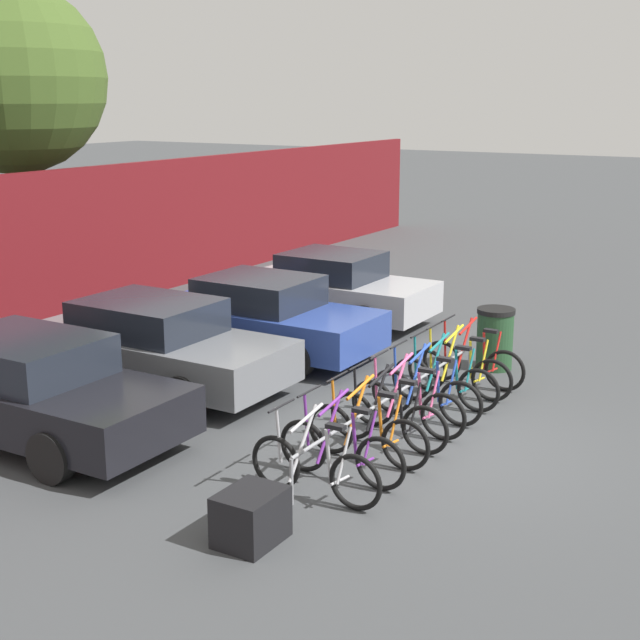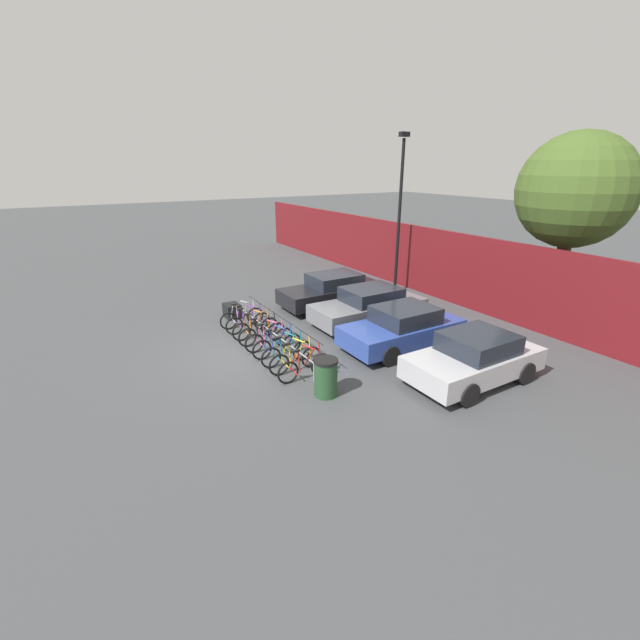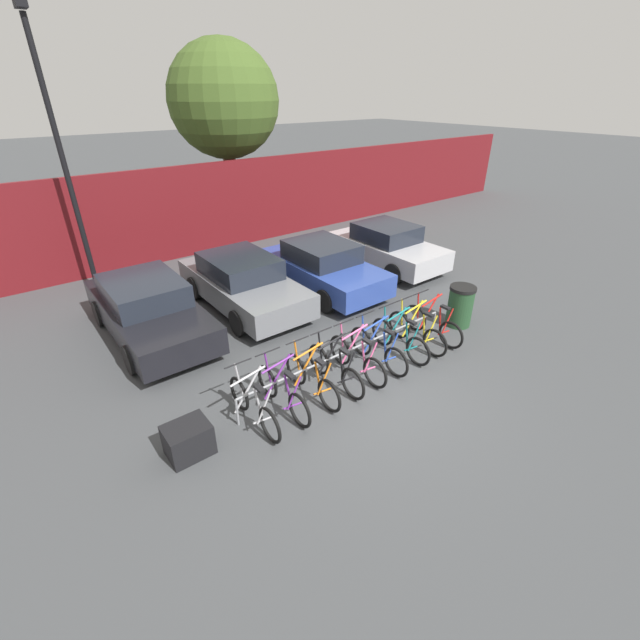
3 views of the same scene
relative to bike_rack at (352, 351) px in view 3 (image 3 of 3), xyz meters
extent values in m
plane|color=#424447|center=(-0.12, -0.68, -0.50)|extent=(120.00, 120.00, 0.00)
cube|color=maroon|center=(-0.12, 8.82, 1.01)|extent=(36.00, 0.16, 3.02)
cylinder|color=gray|center=(0.00, 0.00, 0.05)|extent=(5.28, 0.04, 0.04)
cylinder|color=gray|center=(-2.64, 0.00, -0.23)|extent=(0.04, 0.04, 0.55)
cylinder|color=gray|center=(2.64, 0.00, -0.23)|extent=(0.04, 0.04, 0.55)
torus|color=black|center=(-2.39, -0.68, -0.17)|extent=(0.06, 0.66, 0.66)
torus|color=black|center=(-2.39, 0.37, -0.17)|extent=(0.06, 0.66, 0.66)
cylinder|color=#B7B7BC|center=(-2.39, 0.01, 0.15)|extent=(0.60, 0.04, 0.76)
cylinder|color=#B7B7BC|center=(-2.39, -0.05, 0.46)|extent=(0.68, 0.04, 0.16)
cylinder|color=#B7B7BC|center=(-2.39, -0.33, 0.09)|extent=(0.14, 0.04, 0.63)
cylinder|color=#B7B7BC|center=(-2.39, -0.53, 0.11)|extent=(0.32, 0.03, 0.58)
cylinder|color=#B7B7BC|center=(-2.39, -0.48, -0.20)|extent=(0.40, 0.03, 0.08)
cylinder|color=#B7B7BC|center=(-2.39, 0.33, 0.17)|extent=(0.12, 0.04, 0.69)
cylinder|color=black|center=(-2.39, 0.29, 0.54)|extent=(0.52, 0.03, 0.03)
cube|color=black|center=(-2.39, -0.42, 0.43)|extent=(0.10, 0.22, 0.05)
torus|color=black|center=(-1.79, -0.68, -0.17)|extent=(0.06, 0.66, 0.66)
torus|color=black|center=(-1.79, 0.37, -0.17)|extent=(0.06, 0.66, 0.66)
cylinder|color=#752D99|center=(-1.79, 0.01, 0.15)|extent=(0.60, 0.04, 0.76)
cylinder|color=#752D99|center=(-1.79, -0.05, 0.46)|extent=(0.68, 0.04, 0.16)
cylinder|color=#752D99|center=(-1.79, -0.33, 0.09)|extent=(0.14, 0.04, 0.63)
cylinder|color=#752D99|center=(-1.79, -0.53, 0.11)|extent=(0.32, 0.03, 0.58)
cylinder|color=#752D99|center=(-1.79, -0.48, -0.20)|extent=(0.40, 0.03, 0.08)
cylinder|color=#752D99|center=(-1.79, 0.33, 0.17)|extent=(0.12, 0.04, 0.69)
cylinder|color=black|center=(-1.79, 0.29, 0.54)|extent=(0.52, 0.03, 0.03)
cube|color=black|center=(-1.79, -0.42, 0.43)|extent=(0.10, 0.22, 0.05)
torus|color=black|center=(-1.13, -0.68, -0.17)|extent=(0.06, 0.66, 0.66)
torus|color=black|center=(-1.13, 0.37, -0.17)|extent=(0.06, 0.66, 0.66)
cylinder|color=orange|center=(-1.13, 0.01, 0.15)|extent=(0.60, 0.04, 0.76)
cylinder|color=orange|center=(-1.13, -0.05, 0.46)|extent=(0.68, 0.04, 0.16)
cylinder|color=orange|center=(-1.13, -0.33, 0.09)|extent=(0.14, 0.04, 0.63)
cylinder|color=orange|center=(-1.13, -0.53, 0.11)|extent=(0.32, 0.03, 0.58)
cylinder|color=orange|center=(-1.13, -0.48, -0.20)|extent=(0.40, 0.03, 0.08)
cylinder|color=orange|center=(-1.13, 0.33, 0.17)|extent=(0.12, 0.04, 0.69)
cylinder|color=black|center=(-1.13, 0.29, 0.54)|extent=(0.52, 0.03, 0.03)
cube|color=black|center=(-1.13, -0.42, 0.43)|extent=(0.10, 0.22, 0.05)
torus|color=black|center=(-0.56, -0.68, -0.17)|extent=(0.06, 0.66, 0.66)
torus|color=black|center=(-0.56, 0.37, -0.17)|extent=(0.06, 0.66, 0.66)
cylinder|color=black|center=(-0.56, 0.01, 0.15)|extent=(0.60, 0.04, 0.76)
cylinder|color=black|center=(-0.56, -0.05, 0.46)|extent=(0.68, 0.04, 0.16)
cylinder|color=black|center=(-0.56, -0.33, 0.09)|extent=(0.14, 0.04, 0.63)
cylinder|color=black|center=(-0.56, -0.53, 0.11)|extent=(0.32, 0.03, 0.58)
cylinder|color=black|center=(-0.56, -0.48, -0.20)|extent=(0.40, 0.03, 0.08)
cylinder|color=black|center=(-0.56, 0.33, 0.17)|extent=(0.12, 0.04, 0.69)
cylinder|color=black|center=(-0.56, 0.29, 0.54)|extent=(0.52, 0.03, 0.03)
cube|color=black|center=(-0.56, -0.42, 0.43)|extent=(0.10, 0.22, 0.05)
torus|color=black|center=(0.02, -0.68, -0.17)|extent=(0.06, 0.66, 0.66)
torus|color=black|center=(0.02, 0.37, -0.17)|extent=(0.06, 0.66, 0.66)
cylinder|color=#E55993|center=(0.02, 0.01, 0.15)|extent=(0.60, 0.04, 0.76)
cylinder|color=#E55993|center=(0.02, -0.05, 0.46)|extent=(0.68, 0.04, 0.16)
cylinder|color=#E55993|center=(0.02, -0.33, 0.09)|extent=(0.14, 0.04, 0.63)
cylinder|color=#E55993|center=(0.02, -0.53, 0.11)|extent=(0.32, 0.03, 0.58)
cylinder|color=#E55993|center=(0.02, -0.48, -0.20)|extent=(0.40, 0.03, 0.08)
cylinder|color=#E55993|center=(0.02, 0.33, 0.17)|extent=(0.12, 0.04, 0.69)
cylinder|color=black|center=(0.02, 0.29, 0.54)|extent=(0.52, 0.03, 0.03)
cube|color=black|center=(0.02, -0.42, 0.43)|extent=(0.10, 0.22, 0.05)
torus|color=black|center=(0.61, -0.68, -0.17)|extent=(0.06, 0.66, 0.66)
torus|color=black|center=(0.61, 0.37, -0.17)|extent=(0.06, 0.66, 0.66)
cylinder|color=#284CB7|center=(0.61, 0.01, 0.15)|extent=(0.60, 0.04, 0.76)
cylinder|color=#284CB7|center=(0.61, -0.05, 0.46)|extent=(0.68, 0.04, 0.16)
cylinder|color=#284CB7|center=(0.61, -0.33, 0.09)|extent=(0.14, 0.04, 0.63)
cylinder|color=#284CB7|center=(0.61, -0.53, 0.11)|extent=(0.32, 0.03, 0.58)
cylinder|color=#284CB7|center=(0.61, -0.48, -0.20)|extent=(0.40, 0.03, 0.08)
cylinder|color=#284CB7|center=(0.61, 0.33, 0.17)|extent=(0.12, 0.04, 0.69)
cylinder|color=black|center=(0.61, 0.29, 0.54)|extent=(0.52, 0.03, 0.03)
cube|color=black|center=(0.61, -0.42, 0.43)|extent=(0.10, 0.22, 0.05)
torus|color=black|center=(1.28, -0.68, -0.17)|extent=(0.06, 0.66, 0.66)
torus|color=black|center=(1.28, 0.37, -0.17)|extent=(0.06, 0.66, 0.66)
cylinder|color=#197A7F|center=(1.28, 0.01, 0.15)|extent=(0.60, 0.04, 0.76)
cylinder|color=#197A7F|center=(1.28, -0.05, 0.46)|extent=(0.68, 0.04, 0.16)
cylinder|color=#197A7F|center=(1.28, -0.33, 0.09)|extent=(0.14, 0.04, 0.63)
cylinder|color=#197A7F|center=(1.28, -0.53, 0.11)|extent=(0.32, 0.03, 0.58)
cylinder|color=#197A7F|center=(1.28, -0.48, -0.20)|extent=(0.40, 0.03, 0.08)
cylinder|color=#197A7F|center=(1.28, 0.33, 0.17)|extent=(0.12, 0.04, 0.69)
cylinder|color=black|center=(1.28, 0.29, 0.54)|extent=(0.52, 0.03, 0.03)
cube|color=black|center=(1.28, -0.42, 0.43)|extent=(0.10, 0.22, 0.05)
torus|color=black|center=(1.83, -0.68, -0.17)|extent=(0.06, 0.66, 0.66)
torus|color=black|center=(1.83, 0.37, -0.17)|extent=(0.06, 0.66, 0.66)
cylinder|color=yellow|center=(1.83, 0.01, 0.15)|extent=(0.60, 0.04, 0.76)
cylinder|color=yellow|center=(1.83, -0.05, 0.46)|extent=(0.68, 0.04, 0.16)
cylinder|color=yellow|center=(1.83, -0.33, 0.09)|extent=(0.14, 0.04, 0.63)
cylinder|color=yellow|center=(1.83, -0.53, 0.11)|extent=(0.32, 0.03, 0.58)
cylinder|color=yellow|center=(1.83, -0.48, -0.20)|extent=(0.40, 0.03, 0.08)
cylinder|color=yellow|center=(1.83, 0.33, 0.17)|extent=(0.12, 0.04, 0.69)
cylinder|color=black|center=(1.83, 0.29, 0.54)|extent=(0.52, 0.03, 0.03)
cube|color=black|center=(1.83, -0.42, 0.43)|extent=(0.10, 0.22, 0.05)
torus|color=black|center=(2.39, -0.68, -0.17)|extent=(0.06, 0.66, 0.66)
torus|color=black|center=(2.39, 0.37, -0.17)|extent=(0.06, 0.66, 0.66)
cylinder|color=red|center=(2.39, 0.01, 0.15)|extent=(0.60, 0.04, 0.76)
cylinder|color=red|center=(2.39, -0.05, 0.46)|extent=(0.68, 0.04, 0.16)
cylinder|color=red|center=(2.39, -0.33, 0.09)|extent=(0.14, 0.04, 0.63)
cylinder|color=red|center=(2.39, -0.53, 0.11)|extent=(0.32, 0.03, 0.58)
cylinder|color=red|center=(2.39, -0.48, -0.20)|extent=(0.40, 0.03, 0.08)
cylinder|color=red|center=(2.39, 0.33, 0.17)|extent=(0.12, 0.04, 0.69)
cylinder|color=black|center=(2.39, 0.29, 0.54)|extent=(0.52, 0.03, 0.03)
cube|color=black|center=(2.39, -0.42, 0.43)|extent=(0.10, 0.22, 0.05)
cube|color=black|center=(-2.75, 4.03, 0.06)|extent=(1.80, 4.44, 0.62)
cube|color=#1E232D|center=(-2.75, 4.14, 0.63)|extent=(1.58, 2.04, 0.52)
cylinder|color=black|center=(-3.61, 5.32, -0.18)|extent=(0.20, 0.64, 0.64)
cylinder|color=black|center=(-1.90, 5.32, -0.18)|extent=(0.20, 0.64, 0.64)
cylinder|color=black|center=(-3.61, 2.74, -0.18)|extent=(0.20, 0.64, 0.64)
cylinder|color=black|center=(-1.90, 2.74, -0.18)|extent=(0.20, 0.64, 0.64)
cube|color=slate|center=(-0.26, 4.06, 0.06)|extent=(1.80, 4.37, 0.62)
cube|color=#1E232D|center=(-0.26, 4.17, 0.63)|extent=(1.58, 2.01, 0.52)
cylinder|color=black|center=(-1.11, 5.33, -0.18)|extent=(0.20, 0.64, 0.64)
cylinder|color=black|center=(0.60, 5.33, -0.18)|extent=(0.20, 0.64, 0.64)
cylinder|color=black|center=(-1.11, 2.79, -0.18)|extent=(0.20, 0.64, 0.64)
cylinder|color=black|center=(0.60, 2.79, -0.18)|extent=(0.20, 0.64, 0.64)
cube|color=#2D479E|center=(2.12, 3.62, 0.06)|extent=(1.80, 4.07, 0.62)
cube|color=#1E232D|center=(2.12, 3.73, 0.63)|extent=(1.58, 1.87, 0.52)
cylinder|color=black|center=(1.26, 4.80, -0.18)|extent=(0.20, 0.64, 0.64)
cylinder|color=black|center=(2.97, 4.80, -0.18)|extent=(0.20, 0.64, 0.64)
cylinder|color=black|center=(1.26, 2.45, -0.18)|extent=(0.20, 0.64, 0.64)
cylinder|color=black|center=(2.97, 2.45, -0.18)|extent=(0.20, 0.64, 0.64)
cube|color=#B7B7BC|center=(4.89, 3.78, 0.06)|extent=(1.80, 3.91, 0.62)
cube|color=#1E232D|center=(4.89, 3.88, 0.63)|extent=(1.58, 1.80, 0.52)
cylinder|color=black|center=(4.03, 4.92, -0.18)|extent=(0.20, 0.64, 0.64)
cylinder|color=black|center=(5.74, 4.92, -0.18)|extent=(0.20, 0.64, 0.64)
cylinder|color=black|center=(4.03, 2.65, -0.18)|extent=(0.20, 0.64, 0.64)
cylinder|color=black|center=(5.74, 2.65, -0.18)|extent=(0.20, 0.64, 0.64)
cylinder|color=black|center=(-3.14, 7.83, 2.86)|extent=(0.14, 0.14, 6.73)
cube|color=black|center=(-3.14, 7.83, 6.38)|extent=(0.24, 0.44, 0.20)
cylinder|color=#234728|center=(3.45, -0.11, -0.03)|extent=(0.60, 0.60, 0.95)
cylinder|color=black|center=(3.45, -0.11, 0.49)|extent=(0.63, 0.63, 0.08)
cube|color=black|center=(-3.57, -0.11, -0.23)|extent=(0.70, 0.56, 0.55)
cylinder|color=brown|center=(2.95, 10.62, 1.15)|extent=(0.49, 0.49, 3.30)
sphere|color=#425B23|center=(2.95, 10.62, 4.32)|extent=(4.04, 4.04, 4.04)
camera|label=1|loc=(-10.32, -5.00, 3.94)|focal=50.00mm
camera|label=2|loc=(11.84, -5.33, 5.24)|focal=24.00mm
camera|label=3|loc=(-5.01, -5.42, 4.72)|focal=24.00mm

